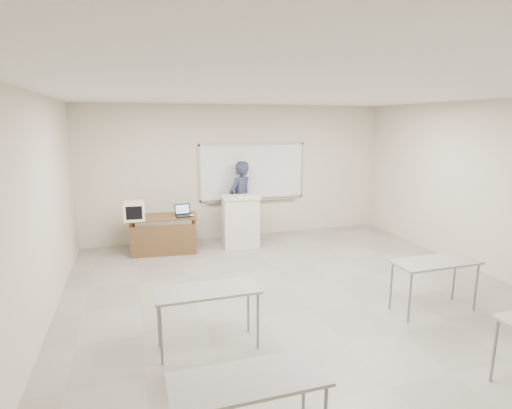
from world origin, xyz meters
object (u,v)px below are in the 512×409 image
object	(u,v)px
laptop	(184,213)
presenter	(240,201)
mouse	(192,215)
podium	(241,221)
crt_monitor	(134,211)
keyboard	(249,196)
instructor_desk	(164,228)
whiteboard	(253,173)

from	to	relation	value
laptop	presenter	distance (m)	1.45
laptop	mouse	distance (m)	0.17
podium	crt_monitor	size ratio (longest dim) A/B	2.47
keyboard	presenter	bearing A→B (deg)	107.60
crt_monitor	keyboard	world-z (taller)	crt_monitor
podium	keyboard	world-z (taller)	keyboard
instructor_desk	keyboard	bearing A→B (deg)	1.59
crt_monitor	keyboard	bearing A→B (deg)	-1.11
instructor_desk	keyboard	xyz separation A→B (m)	(1.75, -0.11, 0.57)
mouse	keyboard	bearing A→B (deg)	-22.32
instructor_desk	crt_monitor	size ratio (longest dim) A/B	3.05
mouse	presenter	world-z (taller)	presenter
mouse	keyboard	world-z (taller)	keyboard
laptop	crt_monitor	bearing A→B (deg)	175.85
whiteboard	mouse	xyz separation A→B (m)	(-1.55, -0.87, -0.71)
podium	crt_monitor	bearing A→B (deg)	-174.02
instructor_desk	presenter	size ratio (longest dim) A/B	0.76
whiteboard	keyboard	xyz separation A→B (m)	(-0.35, -0.89, -0.38)
laptop	keyboard	bearing A→B (deg)	-8.13
instructor_desk	podium	size ratio (longest dim) A/B	1.23
whiteboard	presenter	world-z (taller)	whiteboard
laptop	presenter	size ratio (longest dim) A/B	0.18
whiteboard	crt_monitor	xyz separation A→B (m)	(-2.65, -0.79, -0.55)
whiteboard	instructor_desk	size ratio (longest dim) A/B	1.85
laptop	whiteboard	bearing A→B (deg)	20.90
laptop	keyboard	xyz separation A→B (m)	(1.35, -0.09, 0.29)
podium	presenter	world-z (taller)	presenter
crt_monitor	presenter	xyz separation A→B (m)	(2.29, 0.55, -0.04)
mouse	presenter	bearing A→B (deg)	6.43
crt_monitor	podium	bearing A→B (deg)	1.92
whiteboard	keyboard	world-z (taller)	whiteboard
instructor_desk	laptop	xyz separation A→B (m)	(0.40, -0.01, 0.28)
instructor_desk	laptop	size ratio (longest dim) A/B	4.20
laptop	mouse	bearing A→B (deg)	-30.60
instructor_desk	mouse	bearing A→B (deg)	-4.08
instructor_desk	presenter	world-z (taller)	presenter
podium	laptop	size ratio (longest dim) A/B	3.40
mouse	crt_monitor	bearing A→B (deg)	154.71
whiteboard	crt_monitor	world-z (taller)	whiteboard
whiteboard	presenter	xyz separation A→B (m)	(-0.36, -0.24, -0.59)
keyboard	mouse	bearing A→B (deg)	-164.22
laptop	mouse	size ratio (longest dim) A/B	2.92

